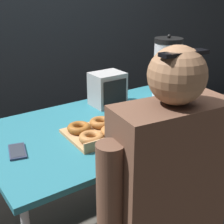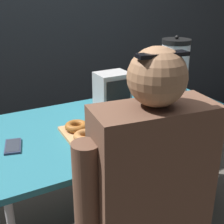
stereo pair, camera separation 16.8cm
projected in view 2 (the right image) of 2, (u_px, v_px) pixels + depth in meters
name	position (u px, v px, depth m)	size (l,w,h in m)	color
back_wall	(40.00, 5.00, 2.59)	(6.00, 0.11, 2.54)	#23282D
folding_table	(119.00, 128.00, 1.74)	(1.44, 0.80, 0.73)	#236675
donut_box	(102.00, 130.00, 1.56)	(0.41, 0.29, 0.05)	tan
coffee_urn	(174.00, 71.00, 1.95)	(0.18, 0.20, 0.42)	silver
cell_phone	(13.00, 146.00, 1.44)	(0.11, 0.16, 0.01)	#2D334C
space_heater	(112.00, 89.00, 1.92)	(0.20, 0.16, 0.20)	#9E9E9E
person_seated	(149.00, 221.00, 1.18)	(0.57, 0.27, 1.26)	#33332D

